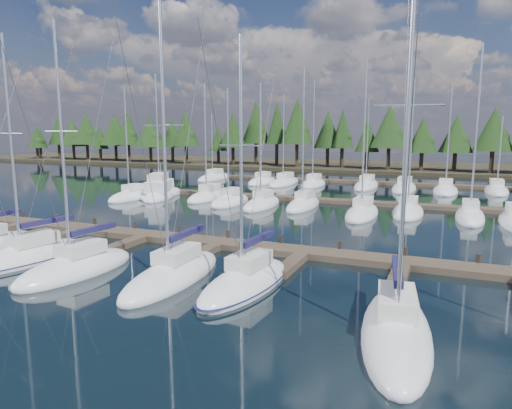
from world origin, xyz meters
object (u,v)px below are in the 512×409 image
at_px(front_sailboat_4, 246,282).
at_px(front_sailboat_1, 28,257).
at_px(main_dock, 217,245).
at_px(front_sailboat_2, 77,268).
at_px(motor_yacht_left, 159,193).
at_px(front_sailboat_5, 396,331).
at_px(front_sailboat_3, 173,275).

bearing_deg(front_sailboat_4, front_sailboat_1, -176.27).
bearing_deg(main_dock, front_sailboat_2, -121.04).
distance_m(main_dock, front_sailboat_4, 8.06).
xyz_separation_m(front_sailboat_2, motor_yacht_left, (-12.82, 26.44, 0.22)).
xyz_separation_m(front_sailboat_1, motor_yacht_left, (-8.43, 25.87, 0.24)).
relative_size(front_sailboat_1, motor_yacht_left, 1.40).
distance_m(main_dock, front_sailboat_1, 11.65).
relative_size(main_dock, front_sailboat_1, 3.14).
relative_size(front_sailboat_5, motor_yacht_left, 1.58).
distance_m(front_sailboat_4, motor_yacht_left, 33.61).
bearing_deg(front_sailboat_5, front_sailboat_1, 174.55).
height_order(front_sailboat_2, front_sailboat_5, front_sailboat_5).
xyz_separation_m(main_dock, front_sailboat_5, (12.62, -9.33, 0.10)).
bearing_deg(main_dock, front_sailboat_4, -51.84).
bearing_deg(motor_yacht_left, front_sailboat_5, -42.81).
relative_size(main_dock, front_sailboat_4, 3.37).
bearing_deg(main_dock, front_sailboat_5, -36.46).
bearing_deg(front_sailboat_2, front_sailboat_3, 10.72).
height_order(main_dock, motor_yacht_left, motor_yacht_left).
xyz_separation_m(front_sailboat_4, front_sailboat_5, (7.64, -2.99, 0.02)).
relative_size(main_dock, motor_yacht_left, 4.38).
distance_m(main_dock, front_sailboat_2, 9.14).
xyz_separation_m(front_sailboat_3, front_sailboat_4, (4.04, 0.42, -0.01)).
xyz_separation_m(front_sailboat_1, front_sailboat_4, (14.09, 0.92, -0.00)).
distance_m(main_dock, motor_yacht_left, 25.57).
height_order(front_sailboat_1, front_sailboat_5, front_sailboat_5).
xyz_separation_m(main_dock, front_sailboat_4, (4.98, -6.34, 0.08)).
bearing_deg(front_sailboat_2, front_sailboat_4, 8.77).
distance_m(front_sailboat_1, front_sailboat_3, 10.06).
bearing_deg(front_sailboat_1, front_sailboat_4, 3.73).
distance_m(front_sailboat_4, front_sailboat_5, 8.21).
height_order(front_sailboat_3, front_sailboat_5, front_sailboat_5).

